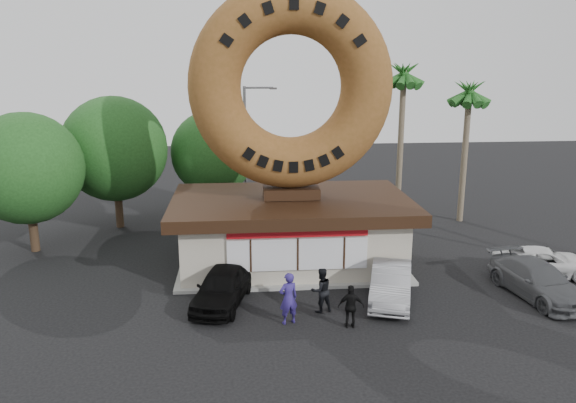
% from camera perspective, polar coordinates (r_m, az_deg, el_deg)
% --- Properties ---
extents(ground, '(90.00, 90.00, 0.00)m').
position_cam_1_polar(ground, '(21.91, 1.79, -11.80)').
color(ground, black).
rests_on(ground, ground).
extents(donut_shop, '(11.20, 7.20, 3.80)m').
position_cam_1_polar(donut_shop, '(26.81, 0.32, -2.78)').
color(donut_shop, beige).
rests_on(donut_shop, ground).
extents(giant_donut, '(9.22, 2.35, 9.22)m').
position_cam_1_polar(giant_donut, '(25.67, 0.33, 11.56)').
color(giant_donut, brown).
rests_on(giant_donut, donut_shop).
extents(tree_west, '(6.00, 6.00, 7.65)m').
position_cam_1_polar(tree_west, '(33.68, -17.21, 5.12)').
color(tree_west, '#473321').
rests_on(tree_west, ground).
extents(tree_mid, '(5.20, 5.20, 6.63)m').
position_cam_1_polar(tree_mid, '(35.03, -7.61, 4.94)').
color(tree_mid, '#473321').
rests_on(tree_mid, ground).
extents(tree_far, '(5.60, 5.60, 7.14)m').
position_cam_1_polar(tree_far, '(30.91, -25.05, 3.06)').
color(tree_far, '#473321').
rests_on(tree_far, ground).
extents(palm_near, '(2.60, 2.60, 9.75)m').
position_cam_1_polar(palm_near, '(34.98, 11.67, 12.00)').
color(palm_near, '#726651').
rests_on(palm_near, ground).
extents(palm_far, '(2.60, 2.60, 8.75)m').
position_cam_1_polar(palm_far, '(34.78, 17.92, 10.06)').
color(palm_far, '#726651').
rests_on(palm_far, ground).
extents(street_lamp, '(2.11, 0.20, 8.00)m').
position_cam_1_polar(street_lamp, '(35.91, -4.13, 6.00)').
color(street_lamp, '#59595E').
rests_on(street_lamp, ground).
extents(person_left, '(0.85, 0.69, 2.01)m').
position_cam_1_polar(person_left, '(21.13, 0.04, -9.81)').
color(person_left, navy).
rests_on(person_left, ground).
extents(person_center, '(1.04, 0.92, 1.79)m').
position_cam_1_polar(person_center, '(22.14, 3.38, -8.98)').
color(person_center, black).
rests_on(person_center, ground).
extents(person_right, '(1.00, 0.49, 1.65)m').
position_cam_1_polar(person_right, '(21.03, 6.42, -10.56)').
color(person_right, black).
rests_on(person_right, ground).
extents(car_black, '(2.77, 4.66, 1.49)m').
position_cam_1_polar(car_black, '(22.95, -6.72, -8.61)').
color(car_black, black).
rests_on(car_black, ground).
extents(car_silver, '(2.80, 4.75, 1.48)m').
position_cam_1_polar(car_silver, '(23.55, 10.41, -8.14)').
color(car_silver, '#949599').
rests_on(car_silver, ground).
extents(car_grey, '(2.80, 5.21, 1.44)m').
position_cam_1_polar(car_grey, '(25.69, 24.01, -7.31)').
color(car_grey, '#4E5052').
rests_on(car_grey, ground).
extents(car_white, '(4.77, 3.00, 1.23)m').
position_cam_1_polar(car_white, '(28.41, 24.62, -5.57)').
color(car_white, silver).
rests_on(car_white, ground).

